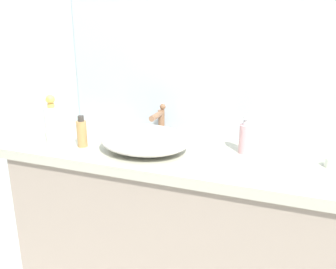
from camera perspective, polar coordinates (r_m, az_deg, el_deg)
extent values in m
cube|color=silver|center=(1.76, 9.42, 12.88)|extent=(6.00, 0.06, 2.60)
cube|color=gray|center=(1.81, 3.30, -16.70)|extent=(1.61, 0.46, 0.84)
cube|color=#B0AE99|center=(1.61, 3.57, -3.66)|extent=(1.65, 0.50, 0.04)
cube|color=#B2BCC6|center=(1.74, 6.53, 17.12)|extent=(1.44, 0.01, 1.09)
ellipsoid|color=white|center=(1.61, -3.60, -0.81)|extent=(0.40, 0.33, 0.10)
cylinder|color=brown|center=(1.77, -1.03, 1.63)|extent=(0.03, 0.03, 0.14)
cylinder|color=brown|center=(1.71, -1.79, 2.92)|extent=(0.03, 0.12, 0.03)
sphere|color=brown|center=(1.77, -0.82, 4.32)|extent=(0.03, 0.03, 0.03)
cylinder|color=white|center=(1.79, -17.40, 1.39)|extent=(0.07, 0.07, 0.17)
cylinder|color=gold|center=(1.76, -17.68, 4.29)|extent=(0.03, 0.03, 0.02)
sphere|color=#DFAF53|center=(1.76, -17.77, 5.23)|extent=(0.04, 0.04, 0.04)
cylinder|color=gold|center=(1.75, -17.99, 5.15)|extent=(0.02, 0.02, 0.02)
cylinder|color=tan|center=(1.70, -13.19, 0.10)|extent=(0.05, 0.05, 0.12)
cylinder|color=#3A3530|center=(1.68, -13.36, 2.43)|extent=(0.03, 0.03, 0.02)
cylinder|color=#D69AA0|center=(1.61, 11.83, -0.68)|extent=(0.05, 0.05, 0.13)
cylinder|color=silver|center=(1.59, 12.00, 1.78)|extent=(0.02, 0.02, 0.02)
sphere|color=silver|center=(1.59, 12.05, 2.62)|extent=(0.03, 0.03, 0.03)
cylinder|color=silver|center=(1.58, 11.99, 2.52)|extent=(0.01, 0.02, 0.01)
cylinder|color=silver|center=(1.58, 23.90, -4.03)|extent=(0.05, 0.05, 0.04)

